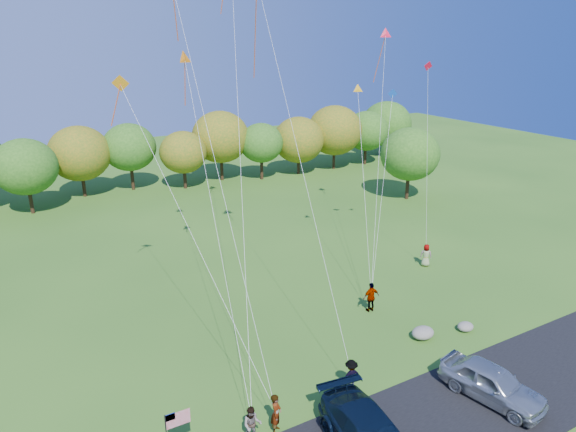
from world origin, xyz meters
The scene contains 12 objects.
ground centered at (0.00, 0.00, 0.00)m, with size 140.00×140.00×0.00m, color #2F5B1A.
treeline centered at (-0.41, 35.88, 4.53)m, with size 76.58×27.83×7.77m.
minivan_silver centered at (5.98, -3.89, 0.89)m, with size 1.96×4.88×1.66m, color #A1A7AC.
flyer_a centered at (-3.72, -0.80, 0.93)m, with size 0.68×0.44×1.86m, color #4C4C59.
flyer_b centered at (-4.84, -0.80, 0.83)m, with size 0.81×0.63×1.66m, color #4C4C59.
flyer_c centered at (0.64, -0.19, 0.84)m, with size 1.08×0.62×1.67m, color #4C4C59.
flyer_d centered at (6.20, 5.35, 0.96)m, with size 1.12×0.47×1.91m, color #4C4C59.
flyer_e centered at (13.84, 8.62, 0.85)m, with size 0.83×0.54×1.69m, color #4C4C59.
flag_assembly centered at (-8.05, -0.69, 2.04)m, with size 1.00×0.65×2.70m.
boulder_near centered at (6.85, 1.50, 0.34)m, with size 1.35×1.05×0.67m, color gray.
boulder_far centered at (9.56, 0.88, 0.25)m, with size 0.98×0.81×0.51m, color slate.
kites_aloft centered at (3.42, 13.20, 17.54)m, with size 21.62×7.50×10.70m.
Camera 1 is at (-12.00, -16.50, 16.02)m, focal length 32.00 mm.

